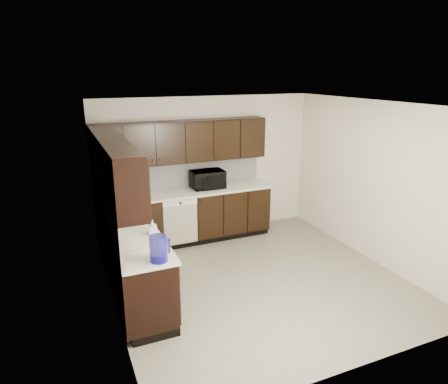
# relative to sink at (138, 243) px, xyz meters

# --- Properties ---
(floor) EXTENTS (4.00, 4.00, 0.00)m
(floor) POSITION_rel_sink_xyz_m (1.68, 0.01, -0.88)
(floor) COLOR gray
(floor) RESTS_ON ground
(ceiling) EXTENTS (4.00, 4.00, 0.00)m
(ceiling) POSITION_rel_sink_xyz_m (1.68, 0.01, 1.62)
(ceiling) COLOR white
(ceiling) RESTS_ON wall_back
(wall_back) EXTENTS (4.00, 0.02, 2.50)m
(wall_back) POSITION_rel_sink_xyz_m (1.68, 2.01, 0.37)
(wall_back) COLOR beige
(wall_back) RESTS_ON floor
(wall_left) EXTENTS (0.02, 4.00, 2.50)m
(wall_left) POSITION_rel_sink_xyz_m (-0.32, 0.01, 0.37)
(wall_left) COLOR beige
(wall_left) RESTS_ON floor
(wall_right) EXTENTS (0.02, 4.00, 2.50)m
(wall_right) POSITION_rel_sink_xyz_m (3.68, 0.01, 0.37)
(wall_right) COLOR beige
(wall_right) RESTS_ON floor
(wall_front) EXTENTS (4.00, 0.02, 2.50)m
(wall_front) POSITION_rel_sink_xyz_m (1.68, -1.99, 0.37)
(wall_front) COLOR beige
(wall_front) RESTS_ON floor
(lower_cabinets) EXTENTS (3.00, 2.80, 0.90)m
(lower_cabinets) POSITION_rel_sink_xyz_m (0.67, 1.12, -0.47)
(lower_cabinets) COLOR black
(lower_cabinets) RESTS_ON floor
(countertop) EXTENTS (3.03, 2.83, 0.04)m
(countertop) POSITION_rel_sink_xyz_m (0.67, 1.12, 0.04)
(countertop) COLOR beige
(countertop) RESTS_ON lower_cabinets
(backsplash) EXTENTS (3.00, 2.80, 0.48)m
(backsplash) POSITION_rel_sink_xyz_m (0.46, 1.33, 0.30)
(backsplash) COLOR silver
(backsplash) RESTS_ON countertop
(upper_cabinets) EXTENTS (3.00, 2.80, 0.70)m
(upper_cabinets) POSITION_rel_sink_xyz_m (0.58, 1.22, 0.89)
(upper_cabinets) COLOR black
(upper_cabinets) RESTS_ON wall_back
(dishwasher) EXTENTS (0.58, 0.04, 0.78)m
(dishwasher) POSITION_rel_sink_xyz_m (0.98, 1.42, -0.33)
(dishwasher) COLOR beige
(dishwasher) RESTS_ON lower_cabinets
(sink) EXTENTS (0.54, 0.82, 0.42)m
(sink) POSITION_rel_sink_xyz_m (0.00, 0.00, 0.00)
(sink) COLOR beige
(sink) RESTS_ON countertop
(microwave) EXTENTS (0.57, 0.39, 0.31)m
(microwave) POSITION_rel_sink_xyz_m (1.59, 1.73, 0.22)
(microwave) COLOR black
(microwave) RESTS_ON countertop
(soap_bottle_a) EXTENTS (0.11, 0.11, 0.21)m
(soap_bottle_a) POSITION_rel_sink_xyz_m (0.20, 0.01, 0.16)
(soap_bottle_a) COLOR gray
(soap_bottle_a) RESTS_ON countertop
(soap_bottle_b) EXTENTS (0.12, 0.12, 0.23)m
(soap_bottle_b) POSITION_rel_sink_xyz_m (-0.14, 1.16, 0.18)
(soap_bottle_b) COLOR gray
(soap_bottle_b) RESTS_ON countertop
(toaster_oven) EXTENTS (0.39, 0.31, 0.23)m
(toaster_oven) POSITION_rel_sink_xyz_m (-0.07, 1.72, 0.17)
(toaster_oven) COLOR #B0B0B2
(toaster_oven) RESTS_ON countertop
(storage_bin) EXTENTS (0.53, 0.40, 0.20)m
(storage_bin) POSITION_rel_sink_xyz_m (0.04, 1.36, 0.16)
(storage_bin) COLOR white
(storage_bin) RESTS_ON countertop
(blue_pitcher) EXTENTS (0.21, 0.21, 0.29)m
(blue_pitcher) POSITION_rel_sink_xyz_m (0.10, -0.69, 0.20)
(blue_pitcher) COLOR #0F0E83
(blue_pitcher) RESTS_ON countertop
(teal_tumbler) EXTENTS (0.10, 0.10, 0.21)m
(teal_tumbler) POSITION_rel_sink_xyz_m (0.14, 1.36, 0.16)
(teal_tumbler) COLOR #0D9592
(teal_tumbler) RESTS_ON countertop
(paper_towel_roll) EXTENTS (0.16, 0.16, 0.26)m
(paper_towel_roll) POSITION_rel_sink_xyz_m (0.08, 1.36, 0.19)
(paper_towel_roll) COLOR white
(paper_towel_roll) RESTS_ON countertop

